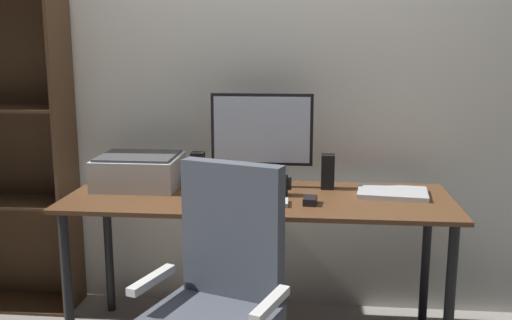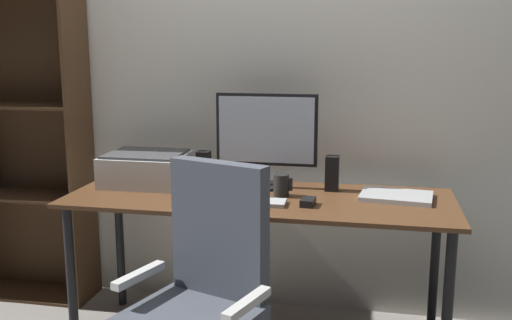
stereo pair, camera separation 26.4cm
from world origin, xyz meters
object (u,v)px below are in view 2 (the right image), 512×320
(monitor, at_px, (267,135))
(keyboard, at_px, (254,202))
(laptop, at_px, (396,196))
(speaker_left, at_px, (204,168))
(office_chair, at_px, (200,314))
(bookshelf, at_px, (25,151))
(mouse, at_px, (308,202))
(desk, at_px, (259,213))
(coffee_mug, at_px, (281,185))
(printer, at_px, (146,168))
(speaker_right, at_px, (332,173))

(monitor, xyz_separation_m, keyboard, (-0.00, -0.32, -0.25))
(laptop, distance_m, speaker_left, 0.95)
(office_chair, relative_size, bookshelf, 0.59)
(mouse, height_order, speaker_left, speaker_left)
(desk, height_order, coffee_mug, coffee_mug)
(coffee_mug, bearing_deg, keyboard, -121.54)
(monitor, xyz_separation_m, printer, (-0.61, -0.06, -0.18))
(coffee_mug, relative_size, laptop, 0.32)
(speaker_left, bearing_deg, desk, -28.91)
(keyboard, relative_size, laptop, 0.91)
(speaker_left, bearing_deg, monitor, 1.40)
(desk, xyz_separation_m, laptop, (0.63, 0.08, 0.09))
(desk, relative_size, coffee_mug, 17.31)
(coffee_mug, bearing_deg, speaker_left, 160.18)
(monitor, bearing_deg, laptop, -9.30)
(mouse, distance_m, speaker_right, 0.31)
(monitor, bearing_deg, speaker_left, -178.60)
(mouse, relative_size, coffee_mug, 0.93)
(laptop, distance_m, speaker_right, 0.33)
(desk, bearing_deg, coffee_mug, 13.78)
(mouse, distance_m, office_chair, 0.71)
(laptop, relative_size, printer, 0.80)
(keyboard, bearing_deg, speaker_right, 42.35)
(speaker_left, distance_m, printer, 0.29)
(keyboard, height_order, bookshelf, bookshelf)
(mouse, distance_m, bookshelf, 1.71)
(keyboard, distance_m, bookshelf, 1.49)
(keyboard, xyz_separation_m, mouse, (0.24, 0.02, 0.01))
(printer, bearing_deg, mouse, -15.86)
(keyboard, height_order, laptop, laptop)
(keyboard, bearing_deg, mouse, 3.62)
(monitor, bearing_deg, desk, -90.70)
(coffee_mug, distance_m, office_chair, 0.79)
(speaker_left, bearing_deg, bookshelf, 172.10)
(keyboard, distance_m, printer, 0.67)
(desk, bearing_deg, bookshelf, 166.92)
(coffee_mug, height_order, laptop, coffee_mug)
(printer, distance_m, office_chair, 1.01)
(speaker_right, xyz_separation_m, printer, (-0.93, -0.05, -0.00))
(monitor, xyz_separation_m, office_chair, (-0.09, -0.85, -0.54))
(keyboard, xyz_separation_m, speaker_right, (0.32, 0.31, 0.08))
(speaker_right, bearing_deg, laptop, -17.35)
(mouse, relative_size, speaker_right, 0.56)
(laptop, distance_m, office_chair, 1.08)
(laptop, relative_size, office_chair, 0.32)
(desk, xyz_separation_m, coffee_mug, (0.10, 0.02, 0.13))
(mouse, xyz_separation_m, printer, (-0.85, 0.24, 0.06))
(coffee_mug, bearing_deg, monitor, 121.82)
(monitor, distance_m, speaker_left, 0.37)
(speaker_left, distance_m, office_chair, 0.95)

